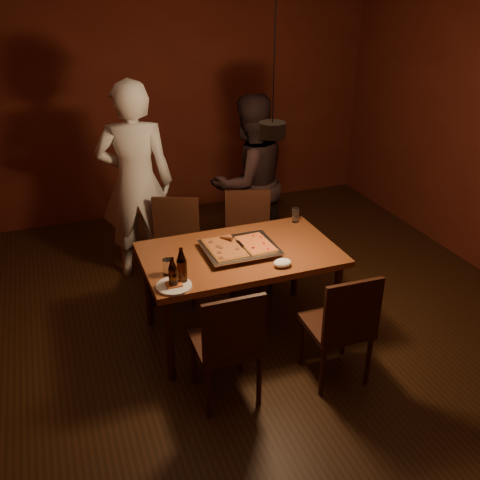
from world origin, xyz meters
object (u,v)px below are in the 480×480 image
object	(u,v)px
chair_far_right	(249,231)
pizza_tray	(240,249)
chair_near_left	(229,337)
chair_near_right	(343,320)
diner_white	(136,183)
beer_bottle_b	(182,266)
beer_bottle_a	(173,273)
pendant_lamp	(272,128)
dining_table	(240,260)
plate_slice	(174,286)
diner_dark	(249,182)
chair_far_left	(175,239)

from	to	relation	value
chair_far_right	pizza_tray	size ratio (longest dim) A/B	0.94
pizza_tray	chair_near_left	bearing A→B (deg)	-120.90
chair_near_right	diner_white	xyz separation A→B (m)	(-1.01, 2.08, 0.41)
chair_far_right	beer_bottle_b	xyz separation A→B (m)	(-0.90, -1.04, 0.35)
beer_bottle_a	beer_bottle_b	size ratio (longest dim) A/B	0.86
chair_near_right	pendant_lamp	world-z (taller)	pendant_lamp
dining_table	plate_slice	world-z (taller)	plate_slice
beer_bottle_a	diner_dark	distance (m)	1.88
chair_near_right	plate_slice	world-z (taller)	chair_near_right
pizza_tray	diner_white	xyz separation A→B (m)	(-0.55, 1.27, 0.17)
pendant_lamp	chair_far_left	bearing A→B (deg)	113.21
dining_table	diner_white	world-z (taller)	diner_white
plate_slice	diner_white	xyz separation A→B (m)	(0.05, 1.60, 0.19)
chair_near_right	pizza_tray	xyz separation A→B (m)	(-0.46, 0.80, 0.24)
pizza_tray	diner_dark	size ratio (longest dim) A/B	0.32
pendant_lamp	dining_table	bearing A→B (deg)	118.86
chair_near_right	beer_bottle_b	xyz separation A→B (m)	(-0.99, 0.52, 0.35)
chair_near_left	plate_slice	xyz separation A→B (m)	(-0.26, 0.40, 0.22)
pendant_lamp	diner_dark	bearing A→B (deg)	74.42
chair_far_left	diner_white	bearing A→B (deg)	-39.40
diner_white	chair_near_left	bearing A→B (deg)	108.33
dining_table	chair_near_left	world-z (taller)	chair_near_left
beer_bottle_b	pendant_lamp	xyz separation A→B (m)	(0.67, 0.05, 0.88)
chair_near_right	pizza_tray	world-z (taller)	chair_near_right
beer_bottle_a	dining_table	bearing A→B (deg)	29.04
diner_dark	plate_slice	bearing A→B (deg)	39.47
chair_far_left	pendant_lamp	world-z (taller)	pendant_lamp
chair_far_right	diner_white	xyz separation A→B (m)	(-0.92, 0.52, 0.41)
chair_far_left	pizza_tray	size ratio (longest dim) A/B	1.00
chair_near_right	diner_dark	bearing A→B (deg)	89.85
beer_bottle_a	plate_slice	distance (m)	0.11
chair_far_right	beer_bottle_b	world-z (taller)	beer_bottle_b
dining_table	plate_slice	distance (m)	0.70
beer_bottle_b	diner_dark	distance (m)	1.80
beer_bottle_a	beer_bottle_b	world-z (taller)	beer_bottle_b
chair_near_right	beer_bottle_a	bearing A→B (deg)	157.94
chair_near_right	plate_slice	xyz separation A→B (m)	(-1.06, 0.48, 0.22)
chair_far_right	plate_slice	bearing A→B (deg)	63.57
dining_table	beer_bottle_b	bearing A→B (deg)	-151.14
chair_far_right	beer_bottle_a	xyz separation A→B (m)	(-0.97, -1.09, 0.33)
chair_far_left	diner_white	world-z (taller)	diner_white
chair_far_left	pendant_lamp	xyz separation A→B (m)	(0.45, -1.06, 1.22)
beer_bottle_a	pendant_lamp	xyz separation A→B (m)	(0.74, 0.09, 0.90)
chair_near_left	chair_near_right	size ratio (longest dim) A/B	1.00
beer_bottle_a	diner_dark	size ratio (longest dim) A/B	0.14
chair_near_left	diner_white	world-z (taller)	diner_white
plate_slice	chair_far_right	bearing A→B (deg)	48.07
dining_table	chair_near_right	distance (m)	0.94
beer_bottle_a	diner_white	world-z (taller)	diner_white
beer_bottle_b	diner_white	xyz separation A→B (m)	(-0.02, 1.56, 0.06)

